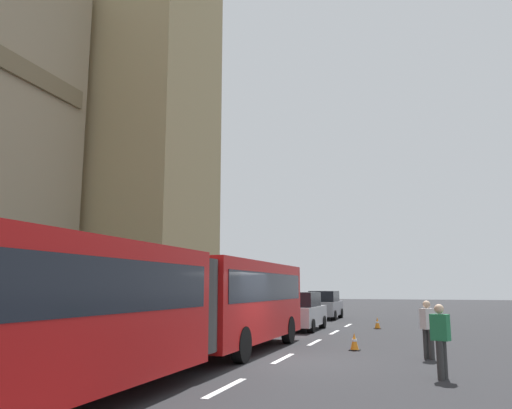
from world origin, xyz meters
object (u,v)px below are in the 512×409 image
(traffic_cone_middle, at_px, (377,323))
(traffic_cone_west, at_px, (354,342))
(pedestrian_near_cones, at_px, (441,338))
(sedan_trailing, at_px, (325,305))
(articulated_bus, at_px, (170,301))
(sedan_lead, at_px, (301,311))
(pedestrian_by_kerb, at_px, (428,327))

(traffic_cone_middle, bearing_deg, traffic_cone_west, -179.92)
(pedestrian_near_cones, bearing_deg, traffic_cone_middle, 10.52)
(sedan_trailing, distance_m, traffic_cone_west, 17.05)
(traffic_cone_west, relative_size, pedestrian_near_cones, 0.34)
(articulated_bus, bearing_deg, sedan_trailing, 0.68)
(articulated_bus, distance_m, pedestrian_near_cones, 6.53)
(articulated_bus, xyz_separation_m, sedan_lead, (13.31, -0.22, -0.83))
(pedestrian_by_kerb, bearing_deg, traffic_cone_west, 59.21)
(traffic_cone_west, distance_m, pedestrian_near_cones, 5.44)
(pedestrian_near_cones, relative_size, pedestrian_by_kerb, 1.00)
(traffic_cone_middle, bearing_deg, sedan_trailing, 29.00)
(sedan_lead, bearing_deg, traffic_cone_west, -154.21)
(articulated_bus, height_order, pedestrian_by_kerb, articulated_bus)
(sedan_trailing, xyz_separation_m, pedestrian_near_cones, (-21.30, -6.62, -0.00))
(traffic_cone_west, distance_m, traffic_cone_middle, 9.33)
(traffic_cone_west, bearing_deg, pedestrian_by_kerb, -120.79)
(sedan_lead, relative_size, traffic_cone_middle, 7.59)
(sedan_lead, distance_m, pedestrian_near_cones, 13.52)
(articulated_bus, xyz_separation_m, pedestrian_near_cones, (1.26, -6.35, -0.83))
(sedan_trailing, distance_m, pedestrian_near_cones, 22.30)
(traffic_cone_west, distance_m, pedestrian_by_kerb, 2.81)
(traffic_cone_middle, distance_m, pedestrian_by_kerb, 11.01)
(sedan_trailing, relative_size, pedestrian_near_cones, 2.60)
(sedan_trailing, height_order, traffic_cone_middle, sedan_trailing)
(articulated_bus, relative_size, sedan_lead, 4.03)
(sedan_lead, distance_m, sedan_trailing, 9.26)
(sedan_trailing, distance_m, pedestrian_by_kerb, 19.05)
(pedestrian_near_cones, bearing_deg, articulated_bus, 101.21)
(articulated_bus, height_order, traffic_cone_middle, articulated_bus)
(articulated_bus, bearing_deg, traffic_cone_middle, -13.71)
(pedestrian_by_kerb, bearing_deg, articulated_bus, 127.01)
(sedan_trailing, bearing_deg, articulated_bus, -179.32)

